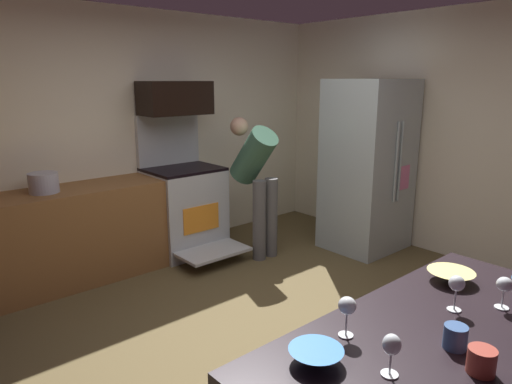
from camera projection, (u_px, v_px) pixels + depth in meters
The scene contains 17 objects.
ground_plane at pixel (281, 334), 3.50m from camera, with size 5.20×4.80×0.02m, color brown.
wall_back at pixel (131, 135), 4.91m from camera, with size 5.20×0.12×2.60m, color beige.
wall_right at pixel (457, 136), 4.81m from camera, with size 0.12×4.80×2.60m, color beige.
lower_cabinet_run at pixel (65, 237), 4.27m from camera, with size 2.40×0.60×0.90m, color brown.
oven_range at pixel (184, 207), 5.07m from camera, with size 0.76×1.06×1.51m.
microwave at pixel (175, 98), 4.86m from camera, with size 0.74×0.38×0.35m, color black.
refrigerator at pixel (368, 166), 5.11m from camera, with size 0.83×0.76×1.89m.
person_cook at pixel (256, 176), 4.89m from camera, with size 0.31×0.65×1.48m.
mixing_bowl_large at pixel (316, 356), 1.62m from camera, with size 0.20×0.20×0.05m, color #2B6AB5.
mixing_bowl_prep at pixel (451, 276), 2.28m from camera, with size 0.23×0.23×0.05m, color #DFD275.
wine_glass_near at pixel (457, 285), 1.97m from camera, with size 0.07×0.07×0.16m.
wine_glass_mid at pixel (392, 347), 1.53m from camera, with size 0.06×0.06×0.15m.
wine_glass_far at pixel (347, 308), 1.77m from camera, with size 0.07×0.07×0.17m.
wine_glass_extra at pixel (504, 286), 1.99m from camera, with size 0.07×0.07×0.15m.
mug_coffee at pixel (455, 337), 1.71m from camera, with size 0.09×0.09×0.09m, color #335285.
mug_tea at pixel (481, 361), 1.56m from camera, with size 0.10×0.10×0.09m, color #9F3D30.
stock_pot at pixel (44, 183), 4.06m from camera, with size 0.26×0.26×0.18m, color #AFB2C3.
Camera 1 is at (-2.20, -2.25, 1.88)m, focal length 32.20 mm.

